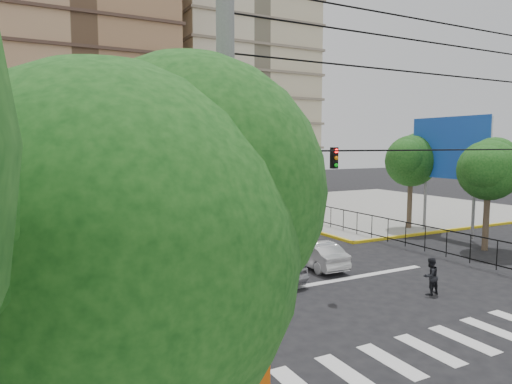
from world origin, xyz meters
TOP-DOWN VIEW (x-y plane):
  - ground at (0.00, 0.00)m, footprint 160.00×160.00m
  - sidewalk_ne at (20.00, 20.00)m, footprint 26.00×26.00m
  - crosswalk_stripes at (0.00, -6.00)m, footprint 12.00×2.40m
  - stop_line at (0.00, 1.20)m, footprint 13.00×0.40m
  - tower_beige at (14.00, 40.00)m, footprint 17.00×16.00m
  - park_fence at (9.00, 4.50)m, footprint 0.10×22.50m
  - billboard at (14.45, 6.00)m, footprint 0.36×6.20m
  - tree_sw_near at (-10.90, -9.99)m, footprint 5.63×4.60m
  - tree_park_a at (13.08, 2.01)m, footprint 4.41×3.60m
  - tree_park_c at (14.09, 9.01)m, footprint 4.65×3.80m
  - tree_tudor at (-11.90, 16.01)m, footprint 5.39×4.40m
  - traffic_light_nw at (-7.80, 7.80)m, footprint 0.28×0.22m
  - traffic_light_hanging at (0.00, -2.04)m, footprint 18.00×9.12m
  - utility_pole_sw at (-9.00, -9.00)m, footprint 1.40×0.28m
  - van_right_lane at (1.05, 8.42)m, footprint 2.14×5.10m
  - van_left_lane at (-2.02, 18.98)m, footprint 2.44×5.29m
  - car_silver_front_left at (-1.61, 2.89)m, footprint 2.28×4.61m
  - car_white_front_right at (1.68, 3.62)m, footprint 1.60×4.24m
  - car_grey_mid_left at (-2.83, 8.16)m, footprint 3.19×5.43m
  - car_silver_rear_left at (-2.72, 13.73)m, footprint 2.66×5.25m
  - car_darkgrey_mid_right at (1.91, 13.60)m, footprint 1.65×3.86m
  - car_white_rear_right at (3.00, 19.89)m, footprint 1.61×4.42m
  - pedestrian_crosswalk at (3.47, -2.26)m, footprint 0.80×0.64m

SIDE VIEW (x-z plane):
  - ground at x=0.00m, z-range 0.00..0.00m
  - park_fence at x=9.00m, z-range -0.83..0.83m
  - crosswalk_stripes at x=0.00m, z-range 0.00..0.01m
  - stop_line at x=0.00m, z-range 0.00..0.01m
  - sidewalk_ne at x=20.00m, z-range 0.00..0.15m
  - car_darkgrey_mid_right at x=1.91m, z-range 0.00..1.30m
  - car_white_front_right at x=1.68m, z-range 0.00..1.38m
  - car_grey_mid_left at x=-2.83m, z-range 0.00..1.42m
  - car_white_rear_right at x=3.00m, z-range 0.00..1.45m
  - car_silver_rear_left at x=-2.72m, z-range 0.00..1.46m
  - car_silver_front_left at x=-1.61m, z-range 0.00..1.51m
  - pedestrian_crosswalk at x=3.47m, z-range 0.00..1.60m
  - van_right_lane at x=1.05m, z-range -0.03..2.25m
  - van_left_lane at x=-2.02m, z-range -0.03..2.28m
  - traffic_light_nw at x=-7.80m, z-range 0.91..5.31m
  - utility_pole_sw at x=-9.00m, z-range 0.27..9.27m
  - tree_park_a at x=13.08m, z-range 1.60..8.42m
  - tree_tudor at x=-11.90m, z-range 1.50..8.93m
  - tree_sw_near at x=-10.90m, z-range 1.48..9.06m
  - tree_park_c at x=14.09m, z-range 1.71..8.96m
  - traffic_light_hanging at x=0.00m, z-range 5.44..6.36m
  - billboard at x=14.45m, z-range 1.95..10.05m
  - tower_beige at x=14.00m, z-range 0.00..48.00m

